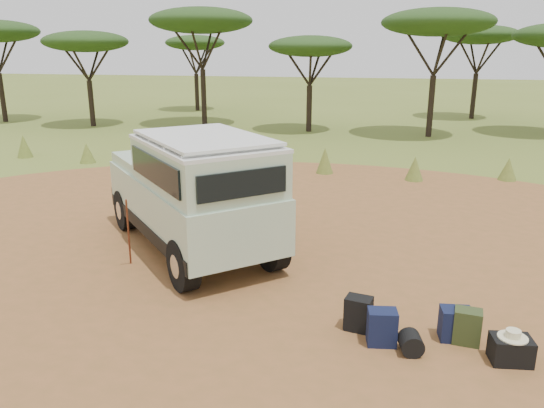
% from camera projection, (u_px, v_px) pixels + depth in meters
% --- Properties ---
extents(ground, '(140.00, 140.00, 0.00)m').
position_uv_depth(ground, '(268.00, 275.00, 10.20)').
color(ground, '#5E6D26').
rests_on(ground, ground).
extents(dirt_clearing, '(23.00, 23.00, 0.01)m').
position_uv_depth(dirt_clearing, '(268.00, 275.00, 10.20)').
color(dirt_clearing, brown).
rests_on(dirt_clearing, ground).
extents(grass_fringe, '(36.60, 1.60, 0.90)m').
position_uv_depth(grass_fringe, '(328.00, 163.00, 18.17)').
color(grass_fringe, '#5E6D26').
rests_on(grass_fringe, ground).
extents(acacia_treeline, '(46.70, 13.20, 6.26)m').
position_uv_depth(acacia_treeline, '(368.00, 34.00, 27.20)').
color(acacia_treeline, black).
rests_on(acacia_treeline, ground).
extents(safari_vehicle, '(5.08, 5.29, 2.59)m').
position_uv_depth(safari_vehicle, '(193.00, 194.00, 11.13)').
color(safari_vehicle, '#AAC4A7').
rests_on(safari_vehicle, ground).
extents(walking_staff, '(0.25, 0.41, 1.47)m').
position_uv_depth(walking_staff, '(128.00, 233.00, 10.33)').
color(walking_staff, maroon).
rests_on(walking_staff, ground).
extents(backpack_black, '(0.45, 0.36, 0.54)m').
position_uv_depth(backpack_black, '(358.00, 314.00, 8.15)').
color(backpack_black, black).
rests_on(backpack_black, ground).
extents(backpack_navy, '(0.46, 0.36, 0.55)m').
position_uv_depth(backpack_navy, '(382.00, 327.00, 7.74)').
color(backpack_navy, '#121B3A').
rests_on(backpack_navy, ground).
extents(backpack_olive, '(0.42, 0.33, 0.54)m').
position_uv_depth(backpack_olive, '(467.00, 327.00, 7.78)').
color(backpack_olive, '#303E1C').
rests_on(backpack_olive, ground).
extents(duffel_navy, '(0.48, 0.38, 0.50)m').
position_uv_depth(duffel_navy, '(455.00, 324.00, 7.88)').
color(duffel_navy, '#121B3A').
rests_on(duffel_navy, ground).
extents(hard_case, '(0.58, 0.45, 0.38)m').
position_uv_depth(hard_case, '(511.00, 350.00, 7.32)').
color(hard_case, black).
rests_on(hard_case, ground).
extents(stuff_sack, '(0.38, 0.38, 0.33)m').
position_uv_depth(stuff_sack, '(411.00, 343.00, 7.54)').
color(stuff_sack, black).
rests_on(stuff_sack, ground).
extents(safari_hat, '(0.40, 0.40, 0.12)m').
position_uv_depth(safari_hat, '(513.00, 335.00, 7.25)').
color(safari_hat, beige).
rests_on(safari_hat, hard_case).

